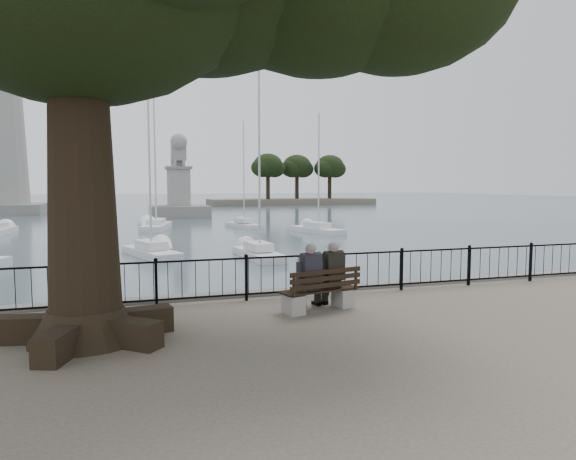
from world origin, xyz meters
name	(u,v)px	position (x,y,z in m)	size (l,w,h in m)	color
harbor	(282,313)	(0.00, 3.00, -0.50)	(260.00, 260.00, 1.20)	slate
railing	(288,274)	(0.00, 2.50, 0.56)	(22.06, 0.06, 1.00)	black
bench	(320,296)	(0.28, 1.12, 0.32)	(1.81, 0.90, 0.92)	gray
person_left	(307,280)	(0.00, 1.16, 0.67)	(0.52, 0.78, 1.46)	black
person_right	(330,277)	(0.56, 1.29, 0.67)	(0.52, 0.78, 1.46)	black
lighthouse	(0,116)	(-18.00, 62.00, 10.95)	(9.25, 9.25, 28.54)	slate
lion_monument	(179,196)	(2.00, 49.92, 1.37)	(6.40, 6.40, 9.34)	slate
sailboat_b	(151,250)	(-2.45, 18.00, -0.69)	(2.93, 5.15, 10.16)	silver
sailboat_c	(258,252)	(2.62, 15.78, -0.70)	(1.70, 4.86, 9.23)	silver
sailboat_d	(317,229)	(10.15, 27.50, -0.72)	(2.84, 5.61, 9.13)	silver
sailboat_f	(156,225)	(-1.34, 34.39, -0.62)	(2.97, 6.40, 13.82)	silver
sailboat_g	(244,224)	(5.90, 34.05, -0.70)	(2.49, 4.79, 9.13)	silver
sailboat_h	(97,220)	(-6.33, 41.96, -0.59)	(3.34, 6.29, 14.90)	silver
far_shore	(295,183)	(25.54, 79.46, 3.00)	(30.00, 8.60, 9.18)	#565044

